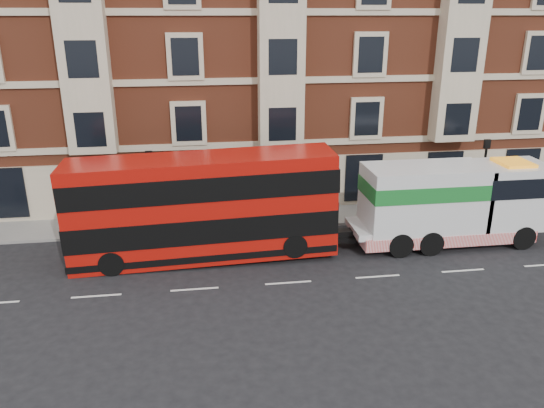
{
  "coord_description": "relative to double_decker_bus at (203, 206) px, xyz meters",
  "views": [
    {
      "loc": [
        -3.58,
        -19.99,
        10.94
      ],
      "look_at": [
        -0.13,
        4.0,
        2.19
      ],
      "focal_mm": 35.0,
      "sensor_mm": 36.0,
      "label": 1
    }
  ],
  "objects": [
    {
      "name": "victorian_terrace",
      "position": [
        3.98,
        11.93,
        7.46
      ],
      "size": [
        45.0,
        12.0,
        20.4
      ],
      "color": "brown",
      "rests_on": "ground"
    },
    {
      "name": "ground",
      "position": [
        3.48,
        -3.07,
        -2.61
      ],
      "size": [
        120.0,
        120.0,
        0.0
      ],
      "primitive_type": "plane",
      "color": "black",
      "rests_on": "ground"
    },
    {
      "name": "lamp_post_east",
      "position": [
        15.48,
        3.13,
        0.07
      ],
      "size": [
        0.35,
        0.15,
        4.35
      ],
      "color": "black",
      "rests_on": "sidewalk"
    },
    {
      "name": "double_decker_bus",
      "position": [
        0.0,
        0.0,
        0.0
      ],
      "size": [
        12.15,
        2.79,
        4.92
      ],
      "color": "#AC1009",
      "rests_on": "ground"
    },
    {
      "name": "lamp_post_west",
      "position": [
        -2.52,
        3.13,
        0.07
      ],
      "size": [
        0.35,
        0.15,
        4.35
      ],
      "color": "black",
      "rests_on": "sidewalk"
    },
    {
      "name": "tow_truck",
      "position": [
        12.06,
        -0.0,
        -0.46
      ],
      "size": [
        9.73,
        2.88,
        4.05
      ],
      "color": "silver",
      "rests_on": "ground"
    },
    {
      "name": "sidewalk",
      "position": [
        3.48,
        4.43,
        -2.53
      ],
      "size": [
        90.0,
        3.0,
        0.15
      ],
      "primitive_type": "cube",
      "color": "slate",
      "rests_on": "ground"
    }
  ]
}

